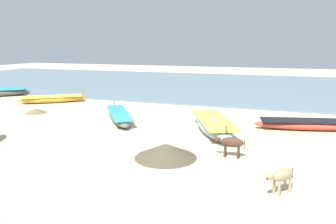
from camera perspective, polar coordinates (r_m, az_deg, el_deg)
name	(u,v)px	position (r m, az deg, el deg)	size (l,w,h in m)	color
ground	(139,136)	(12.29, -5.29, -4.34)	(80.00, 80.00, 0.00)	beige
sea_water	(217,85)	(28.04, 8.76, 4.84)	(60.00, 20.00, 0.08)	slate
fishing_boat_1	(119,116)	(14.86, -8.75, -0.69)	(2.98, 3.78, 0.60)	#5B5651
fishing_boat_2	(313,124)	(14.39, 24.56, -2.03)	(4.82, 1.92, 0.61)	#B74733
fishing_boat_3	(52,99)	(20.51, -20.00, 2.22)	(3.70, 2.97, 0.61)	gold
fishing_boat_6	(213,125)	(12.82, 8.08, -2.35)	(2.68, 4.14, 0.75)	#8CA5B7
calf_near_dun	(282,176)	(8.04, 19.71, -10.73)	(0.71, 0.81, 0.60)	tan
calf_far_dark	(231,143)	(10.10, 11.19, -5.44)	(0.98, 0.28, 0.64)	#4C3323
debris_pile_0	(36,111)	(17.73, -22.51, 0.21)	(1.10, 1.10, 0.22)	#7A6647
debris_pile_1	(166,151)	(9.94, -0.42, -6.93)	(1.94, 1.94, 0.44)	brown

